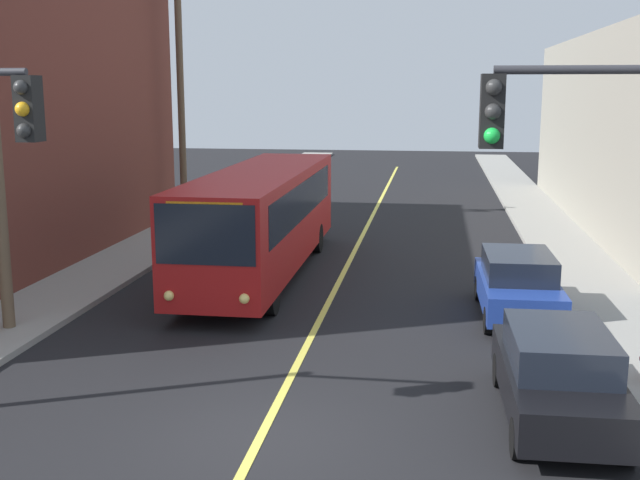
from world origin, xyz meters
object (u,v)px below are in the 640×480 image
(parked_car_black, at_px, (558,374))
(utility_pole_mid, at_px, (180,69))
(city_bus, at_px, (263,216))
(parked_car_blue, at_px, (518,284))
(traffic_signal_right_corner, at_px, (637,187))

(parked_car_black, distance_m, utility_pole_mid, 22.50)
(city_bus, distance_m, utility_pole_mid, 10.69)
(parked_car_black, xyz_separation_m, utility_pole_mid, (-12.42, 17.93, 5.52))
(parked_car_blue, xyz_separation_m, utility_pole_mid, (-12.37, 11.66, 5.52))
(parked_car_blue, bearing_deg, traffic_signal_right_corner, -85.87)
(parked_car_blue, height_order, traffic_signal_right_corner, traffic_signal_right_corner)
(parked_car_black, height_order, traffic_signal_right_corner, traffic_signal_right_corner)
(city_bus, xyz_separation_m, parked_car_blue, (7.21, -3.46, -0.98))
(parked_car_black, height_order, parked_car_blue, same)
(parked_car_blue, relative_size, utility_pole_mid, 0.39)
(parked_car_black, relative_size, parked_car_blue, 1.00)
(utility_pole_mid, xyz_separation_m, traffic_signal_right_corner, (12.97, -19.98, -2.06))
(parked_car_blue, bearing_deg, parked_car_black, -89.51)
(parked_car_black, distance_m, parked_car_blue, 6.27)
(city_bus, distance_m, parked_car_blue, 8.06)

